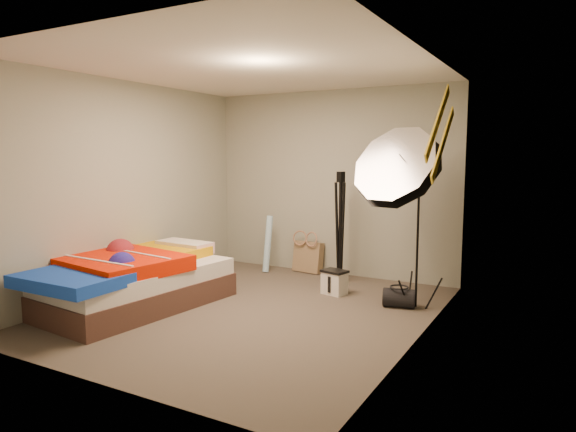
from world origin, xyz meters
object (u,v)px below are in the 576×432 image
Objects in this scene: bed at (128,279)px; duffel_bag at (399,298)px; camera_case at (334,283)px; tote_bag at (308,257)px; camera_tripod at (340,220)px; photo_umbrella at (400,171)px; wrapping_roll at (268,244)px.

duffel_bag is at bearing 27.28° from bed.
camera_case is 2.34m from bed.
tote_bag is 0.30× the size of camera_tripod.
camera_case is 0.80× the size of duffel_bag.
bed is 3.15m from photo_umbrella.
camera_case is (0.79, -0.88, -0.08)m from tote_bag.
bed reaches higher than tote_bag.
camera_tripod reaches higher than tote_bag.
tote_bag is at bearing 150.80° from camera_tripod.
wrapping_roll is 2.30m from duffel_bag.
wrapping_roll is 0.36× the size of bed.
wrapping_roll is 2.47m from photo_umbrella.
wrapping_roll is 2.36× the size of duffel_bag.
camera_case is (1.31, -0.65, -0.26)m from wrapping_roll.
camera_tripod is at bearing 120.21° from camera_case.
tote_bag is at bearing 147.85° from photo_umbrella.
wrapping_roll reaches higher than camera_case.
tote_bag is 2.24m from photo_umbrella.
duffel_bag is 0.16× the size of photo_umbrella.
photo_umbrella reaches higher than duffel_bag.
camera_case is at bearing 172.24° from photo_umbrella.
photo_umbrella reaches higher than camera_case.
wrapping_roll is 2.20m from bed.
duffel_bag is at bearing 3.32° from camera_case.
bed is (-1.00, -2.38, 0.08)m from tote_bag.
bed is (-2.62, -1.35, 0.19)m from duffel_bag.
duffel_bag is (0.82, -0.15, -0.03)m from camera_case.
camera_case is 0.84m from duffel_bag.
camera_tripod is (1.63, 2.03, 0.52)m from bed.
photo_umbrella is (2.58, 1.39, 1.17)m from bed.
bed is at bearing -128.88° from camera_tripod.
camera_tripod is at bearing 133.41° from duffel_bag.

